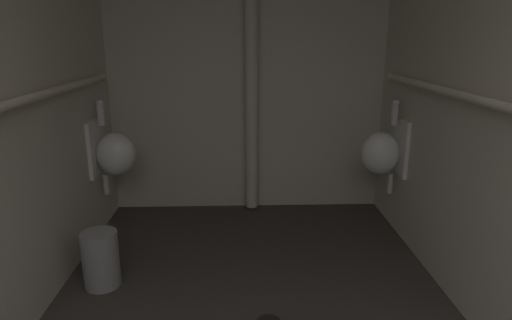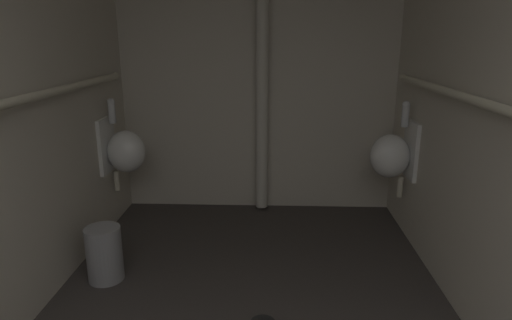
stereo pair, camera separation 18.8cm
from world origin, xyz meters
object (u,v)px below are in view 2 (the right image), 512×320
at_px(standpipe_back_wall, 262,71).
at_px(urinal_left_mid, 124,150).
at_px(urinal_right_mid, 393,155).
at_px(waste_bin, 104,254).

bearing_deg(standpipe_back_wall, urinal_left_mid, -158.09).
xyz_separation_m(urinal_left_mid, urinal_right_mid, (2.11, -0.06, 0.00)).
relative_size(standpipe_back_wall, waste_bin, 6.75).
height_order(urinal_right_mid, waste_bin, urinal_right_mid).
height_order(urinal_left_mid, waste_bin, urinal_left_mid).
xyz_separation_m(urinal_right_mid, standpipe_back_wall, (-1.02, 0.50, 0.59)).
bearing_deg(urinal_right_mid, waste_bin, -159.16).
height_order(standpipe_back_wall, waste_bin, standpipe_back_wall).
bearing_deg(waste_bin, urinal_right_mid, 20.84).
bearing_deg(urinal_left_mid, waste_bin, -82.56).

